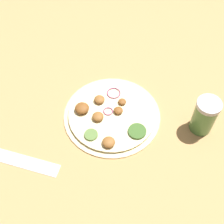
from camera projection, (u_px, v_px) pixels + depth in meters
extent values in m
plane|color=tan|center=(112.00, 116.00, 0.88)|extent=(3.00, 3.00, 0.00)
cylinder|color=beige|center=(112.00, 115.00, 0.87)|extent=(0.27, 0.27, 0.01)
cylinder|color=beige|center=(112.00, 114.00, 0.87)|extent=(0.24, 0.24, 0.00)
ellipsoid|color=brown|center=(119.00, 112.00, 0.86)|extent=(0.03, 0.03, 0.01)
cylinder|color=#385B23|center=(137.00, 131.00, 0.83)|extent=(0.05, 0.05, 0.01)
torus|color=#934266|center=(114.00, 93.00, 0.91)|extent=(0.04, 0.04, 0.00)
torus|color=#934266|center=(108.00, 111.00, 0.87)|extent=(0.03, 0.03, 0.00)
ellipsoid|color=brown|center=(98.00, 117.00, 0.85)|extent=(0.03, 0.03, 0.02)
ellipsoid|color=brown|center=(99.00, 99.00, 0.89)|extent=(0.03, 0.03, 0.02)
ellipsoid|color=brown|center=(82.00, 108.00, 0.86)|extent=(0.04, 0.04, 0.02)
ellipsoid|color=brown|center=(109.00, 142.00, 0.80)|extent=(0.03, 0.03, 0.02)
ellipsoid|color=brown|center=(122.00, 102.00, 0.88)|extent=(0.02, 0.02, 0.01)
cylinder|color=#567538|center=(91.00, 135.00, 0.82)|extent=(0.04, 0.04, 0.01)
cube|color=silver|center=(15.00, 159.00, 0.80)|extent=(0.15, 0.22, 0.00)
cylinder|color=#4C7F42|center=(204.00, 117.00, 0.82)|extent=(0.06, 0.06, 0.10)
cylinder|color=#B2B2B7|center=(209.00, 105.00, 0.77)|extent=(0.06, 0.06, 0.01)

